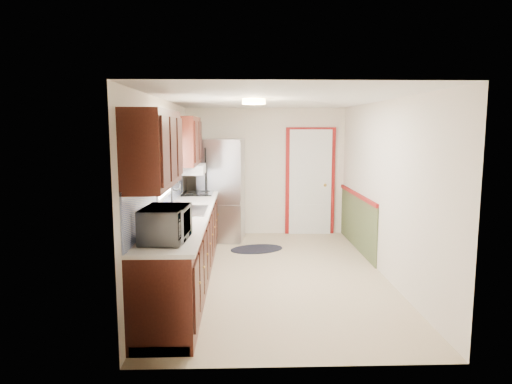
{
  "coord_description": "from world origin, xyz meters",
  "views": [
    {
      "loc": [
        -0.47,
        -6.14,
        2.03
      ],
      "look_at": [
        -0.26,
        0.09,
        1.15
      ],
      "focal_mm": 32.0,
      "sensor_mm": 36.0,
      "label": 1
    }
  ],
  "objects": [
    {
      "name": "back_wall_trim",
      "position": [
        0.99,
        2.21,
        0.89
      ],
      "size": [
        1.12,
        2.3,
        2.08
      ],
      "color": "maroon",
      "rests_on": "ground"
    },
    {
      "name": "refrigerator",
      "position": [
        -0.82,
        2.05,
        0.92
      ],
      "size": [
        0.85,
        0.81,
        1.83
      ],
      "rotation": [
        0.0,
        0.0,
        -0.13
      ],
      "color": "#B7B7BC",
      "rests_on": "ground"
    },
    {
      "name": "cooktop",
      "position": [
        -1.19,
        1.4,
        0.95
      ],
      "size": [
        0.49,
        0.59,
        0.02
      ],
      "primitive_type": "cube",
      "color": "black",
      "rests_on": "kitchen_run"
    },
    {
      "name": "microwave",
      "position": [
        -1.2,
        -1.79,
        1.14
      ],
      "size": [
        0.38,
        0.62,
        0.41
      ],
      "primitive_type": "imported",
      "rotation": [
        0.0,
        0.0,
        1.5
      ],
      "color": "white",
      "rests_on": "kitchen_run"
    },
    {
      "name": "ceiling_fixture",
      "position": [
        -0.3,
        -0.2,
        2.36
      ],
      "size": [
        0.3,
        0.3,
        0.06
      ],
      "primitive_type": "cylinder",
      "color": "#FFD88C",
      "rests_on": "room_shell"
    },
    {
      "name": "rug",
      "position": [
        -0.21,
        1.33,
        0.01
      ],
      "size": [
        1.03,
        0.81,
        0.01
      ],
      "primitive_type": "ellipsoid",
      "rotation": [
        0.0,
        0.0,
        0.29
      ],
      "color": "black",
      "rests_on": "ground"
    },
    {
      "name": "room_shell",
      "position": [
        0.0,
        0.0,
        1.2
      ],
      "size": [
        3.2,
        5.2,
        2.52
      ],
      "color": "tan",
      "rests_on": "ground"
    },
    {
      "name": "kitchen_run",
      "position": [
        -1.24,
        -0.29,
        0.81
      ],
      "size": [
        0.63,
        4.0,
        2.2
      ],
      "color": "black",
      "rests_on": "ground"
    }
  ]
}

